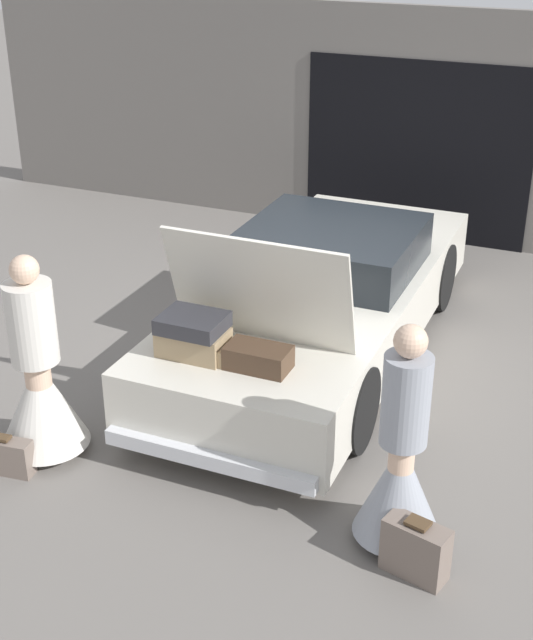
% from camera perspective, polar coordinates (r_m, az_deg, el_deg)
% --- Properties ---
extents(ground_plane, '(40.00, 40.00, 0.00)m').
position_cam_1_polar(ground_plane, '(8.58, 3.35, -2.05)').
color(ground_plane, slate).
extents(garage_wall_back, '(12.00, 0.14, 2.80)m').
position_cam_1_polar(garage_wall_back, '(11.21, 9.76, 12.07)').
color(garage_wall_back, slate).
rests_on(garage_wall_back, ground_plane).
extents(car, '(1.82, 4.74, 1.71)m').
position_cam_1_polar(car, '(8.33, 3.43, 1.32)').
color(car, silver).
rests_on(car, ground_plane).
extents(person_left, '(0.69, 0.69, 1.66)m').
position_cam_1_polar(person_left, '(7.06, -14.33, -4.11)').
color(person_left, beige).
rests_on(person_left, ground_plane).
extents(person_right, '(0.60, 0.60, 1.64)m').
position_cam_1_polar(person_right, '(6.00, 8.57, -9.42)').
color(person_right, beige).
rests_on(person_right, ground_plane).
extents(suitcase_beside_left_person, '(0.50, 0.20, 0.32)m').
position_cam_1_polar(suitcase_beside_left_person, '(7.12, -16.57, -8.29)').
color(suitcase_beside_left_person, '#75665B').
rests_on(suitcase_beside_left_person, ground_plane).
extents(suitcase_beside_right_person, '(0.46, 0.29, 0.42)m').
position_cam_1_polar(suitcase_beside_right_person, '(5.99, 9.52, -14.27)').
color(suitcase_beside_right_person, '#75665B').
rests_on(suitcase_beside_right_person, ground_plane).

